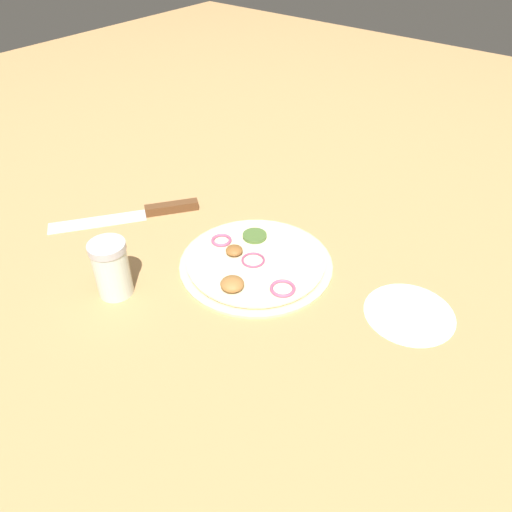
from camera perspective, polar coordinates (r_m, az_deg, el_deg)
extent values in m
plane|color=tan|center=(0.86, 0.00, -0.98)|extent=(3.00, 3.00, 0.00)
cylinder|color=beige|center=(0.86, 0.00, -0.75)|extent=(0.26, 0.26, 0.01)
cylinder|color=beige|center=(0.86, 0.00, -0.42)|extent=(0.24, 0.24, 0.00)
torus|color=#934266|center=(0.85, -0.18, -0.54)|extent=(0.04, 0.04, 0.00)
torus|color=#A34C70|center=(0.79, 3.07, -3.72)|extent=(0.04, 0.04, 0.01)
ellipsoid|color=brown|center=(0.86, -2.50, 0.64)|extent=(0.03, 0.03, 0.01)
torus|color=#A34C70|center=(0.89, -3.94, 1.83)|extent=(0.04, 0.04, 0.01)
cylinder|color=#47662D|center=(0.90, -0.15, 2.32)|extent=(0.04, 0.04, 0.01)
ellipsoid|color=#996633|center=(0.79, -2.74, -3.20)|extent=(0.04, 0.04, 0.02)
cube|color=silver|center=(1.01, -17.65, 3.76)|extent=(0.17, 0.14, 0.00)
cube|color=brown|center=(1.01, -9.61, 5.49)|extent=(0.10, 0.08, 0.02)
cylinder|color=silver|center=(0.81, -16.11, -1.72)|extent=(0.06, 0.06, 0.08)
cylinder|color=#B2B2B7|center=(0.79, -16.71, 0.98)|extent=(0.06, 0.06, 0.01)
cylinder|color=white|center=(0.81, 17.12, -6.30)|extent=(0.14, 0.14, 0.00)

